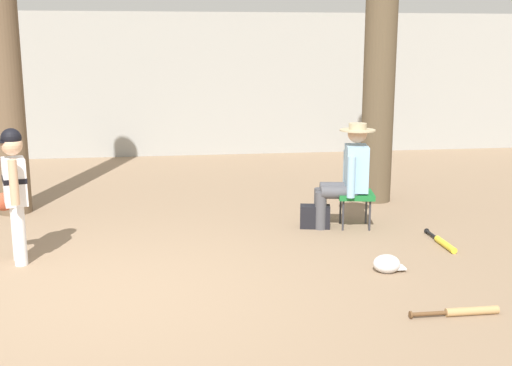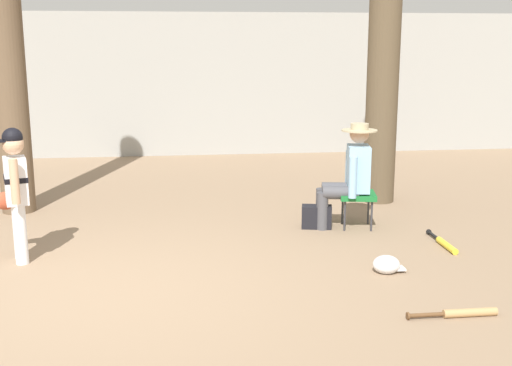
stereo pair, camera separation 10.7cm
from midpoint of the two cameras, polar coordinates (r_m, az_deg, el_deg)
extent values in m
plane|color=#897056|center=(5.67, -13.01, -9.58)|extent=(60.00, 60.00, 0.00)
cube|color=#9E9E99|center=(12.35, -10.03, 8.51)|extent=(18.00, 0.36, 2.63)
cylinder|color=brown|center=(8.44, -20.97, 13.74)|extent=(0.41, 0.41, 4.83)
cone|color=brown|center=(8.69, -19.76, -2.34)|extent=(0.55, 0.55, 0.24)
cylinder|color=brown|center=(8.65, 11.74, 15.50)|extent=(0.41, 0.41, 5.22)
cone|color=brown|center=(8.88, 11.01, -1.54)|extent=(0.57, 0.57, 0.25)
cylinder|color=white|center=(6.56, -19.59, -4.30)|extent=(0.12, 0.12, 0.58)
cylinder|color=white|center=(6.74, -19.69, -3.89)|extent=(0.12, 0.12, 0.58)
cube|color=white|center=(6.53, -19.96, 0.21)|extent=(0.27, 0.34, 0.44)
cube|color=black|center=(6.53, -19.97, 0.40)|extent=(0.29, 0.35, 0.05)
sphere|color=tan|center=(6.47, -20.18, 3.24)|extent=(0.20, 0.20, 0.20)
sphere|color=black|center=(6.46, -20.22, 3.77)|extent=(0.19, 0.19, 0.19)
cube|color=black|center=(6.46, -21.00, 3.48)|extent=(0.13, 0.16, 0.02)
cylinder|color=tan|center=(6.29, -20.03, 0.13)|extent=(0.10, 0.10, 0.42)
cylinder|color=tan|center=(6.75, -20.35, -0.14)|extent=(0.10, 0.10, 0.40)
ellipsoid|color=#AD472D|center=(6.80, -20.77, -1.47)|extent=(0.24, 0.18, 0.18)
cube|color=#196B2D|center=(7.47, 9.32, -1.06)|extent=(0.46, 0.46, 0.06)
cylinder|color=#333338|center=(7.36, 8.24, -2.76)|extent=(0.02, 0.02, 0.38)
cylinder|color=#333338|center=(7.65, 8.03, -2.18)|extent=(0.02, 0.02, 0.38)
cylinder|color=#333338|center=(7.39, 10.55, -2.77)|extent=(0.02, 0.02, 0.38)
cylinder|color=#333338|center=(7.68, 10.26, -2.20)|extent=(0.02, 0.02, 0.38)
cylinder|color=#47474C|center=(7.38, 6.27, -2.46)|extent=(0.13, 0.13, 0.43)
cylinder|color=#47474C|center=(7.57, 6.18, -2.08)|extent=(0.13, 0.13, 0.43)
cylinder|color=#47474C|center=(7.34, 7.87, -0.85)|extent=(0.42, 0.22, 0.15)
cylinder|color=#47474C|center=(7.54, 7.74, -0.51)|extent=(0.42, 0.22, 0.15)
cube|color=#8CB7D8|center=(7.41, 9.40, 1.27)|extent=(0.30, 0.40, 0.52)
cylinder|color=#8CB7D8|center=(7.20, 8.95, 0.48)|extent=(0.10, 0.10, 0.46)
cylinder|color=#8CB7D8|center=(7.63, 8.61, 1.15)|extent=(0.10, 0.10, 0.46)
sphere|color=tan|center=(7.34, 9.51, 4.33)|extent=(0.22, 0.22, 0.22)
cylinder|color=tan|center=(7.34, 9.52, 4.59)|extent=(0.40, 0.40, 0.02)
cylinder|color=tan|center=(7.34, 9.53, 4.85)|extent=(0.20, 0.20, 0.09)
cube|color=black|center=(7.45, 5.77, -2.98)|extent=(0.37, 0.25, 0.26)
cylinder|color=yellow|center=(7.00, 16.88, -5.29)|extent=(0.07, 0.43, 0.07)
cylinder|color=black|center=(7.32, 15.78, -4.47)|extent=(0.03, 0.29, 0.03)
cylinder|color=black|center=(7.44, 15.37, -4.16)|extent=(0.06, 0.02, 0.06)
cylinder|color=tan|center=(5.39, 18.88, -10.75)|extent=(0.43, 0.07, 0.07)
cylinder|color=brown|center=(5.25, 15.30, -11.14)|extent=(0.29, 0.03, 0.03)
cylinder|color=brown|center=(5.20, 13.82, -11.30)|extent=(0.02, 0.06, 0.06)
ellipsoid|color=silver|center=(6.15, 11.90, -7.05)|extent=(0.25, 0.23, 0.17)
cube|color=silver|center=(6.20, 12.95, -7.32)|extent=(0.10, 0.13, 0.02)
camera|label=1|loc=(0.05, -89.51, 0.11)|focal=45.43mm
camera|label=2|loc=(0.05, 90.49, -0.11)|focal=45.43mm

